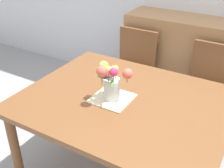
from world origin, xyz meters
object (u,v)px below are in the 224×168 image
Objects in this scene: chair_right at (209,85)px; flower_vase at (112,80)px; chair_left at (133,67)px; dining_table at (124,109)px; dresser at (189,64)px.

flower_vase is at bearing 64.04° from chair_right.
chair_right is at bearing -180.00° from chair_left.
dining_table is at bearing 33.11° from flower_vase.
dining_table is 1.34m from dresser.
dining_table is 0.25m from flower_vase.
chair_left is (-0.40, 0.92, -0.14)m from dining_table.
chair_right is at bearing 64.04° from flower_vase.
flower_vase is (-0.47, -0.97, 0.38)m from chair_right.
chair_left is 1.09m from flower_vase.
dining_table is 1.01m from chair_right.
flower_vase is at bearing 108.15° from chair_left.
dresser is at bearing 83.33° from flower_vase.
dining_table is 1.61× the size of chair_left.
dining_table is at bearing 113.25° from chair_left.
chair_right is at bearing -52.52° from dresser.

